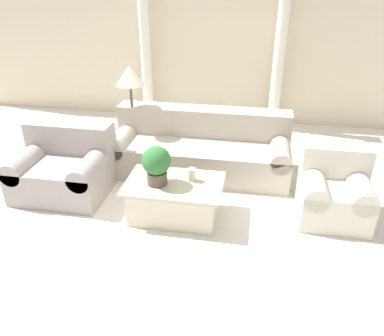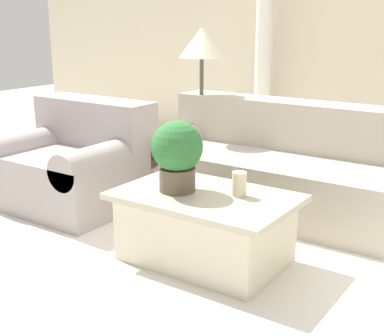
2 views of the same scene
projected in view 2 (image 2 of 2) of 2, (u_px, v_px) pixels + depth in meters
name	position (u px, v px, depth m)	size (l,w,h in m)	color
ground_plane	(230.00, 230.00, 3.96)	(16.00, 16.00, 0.00)	silver
wall_back	(365.00, 9.00, 5.74)	(10.00, 0.06, 3.20)	beige
sofa_long	(299.00, 171.00, 4.26)	(2.49, 0.96, 0.85)	#ADA393
loveseat	(75.00, 162.00, 4.47)	(1.14, 0.96, 0.85)	#A29795
coffee_table	(205.00, 227.00, 3.40)	(1.12, 0.73, 0.45)	beige
potted_plant	(177.00, 153.00, 3.34)	(0.33, 0.33, 0.45)	brown
pillar_candle	(239.00, 184.00, 3.29)	(0.09, 0.09, 0.15)	beige
floor_lamp	(202.00, 52.00, 4.66)	(0.40, 0.40, 1.44)	#4C473D
column_left	(264.00, 48.00, 6.18)	(0.27, 0.27, 2.30)	silver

